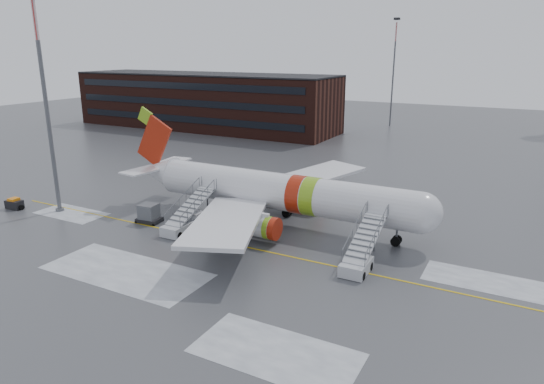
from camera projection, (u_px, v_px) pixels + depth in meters
The scene contains 10 objects.
ground at pixel (251, 243), 45.38m from camera, with size 260.00×260.00×0.00m, color #494C4F.
airliner at pixel (273, 191), 49.87m from camera, with size 35.03×32.97×11.18m.
airstair_fwd at pixel (359, 257), 39.77m from camera, with size 2.05×7.70×3.48m.
airstair_aft at pixel (183, 221), 48.05m from camera, with size 2.05×7.70×3.48m.
pushback_tug at pixel (198, 221), 49.25m from camera, with size 2.87×2.20×1.61m.
uld_container at pixel (149, 214), 50.68m from camera, with size 2.59×2.01×1.98m.
baggage_tractor at pixel (14, 204), 55.13m from camera, with size 2.47×1.26×1.26m.
light_mast_near at pixel (46, 102), 51.10m from camera, with size 1.20×1.20×23.22m.
terminal_building at pixel (204, 101), 110.51m from camera, with size 62.00×16.11×12.30m.
light_mast_far_n at pixel (394, 66), 110.99m from camera, with size 1.20×1.20×24.25m.
Camera 1 is at (21.67, -36.22, 17.48)m, focal length 32.00 mm.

